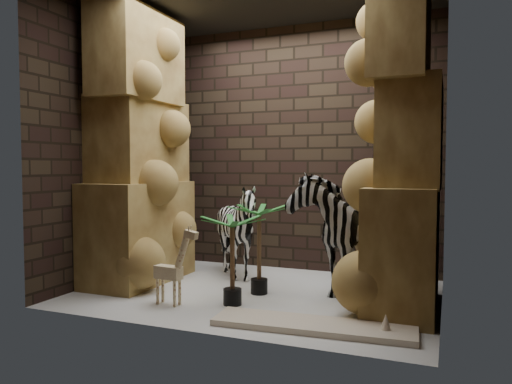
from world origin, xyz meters
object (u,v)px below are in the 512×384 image
at_px(zebra_left, 238,236).
at_px(palm_back, 232,260).
at_px(zebra_right, 338,220).
at_px(giraffe_toy, 168,264).
at_px(surfboard, 313,325).
at_px(palm_front, 259,249).

distance_m(zebra_left, palm_back, 1.05).
bearing_deg(palm_back, zebra_right, 48.97).
relative_size(zebra_left, giraffe_toy, 1.40).
bearing_deg(palm_back, zebra_left, 111.18).
relative_size(zebra_right, surfboard, 0.91).
xyz_separation_m(zebra_right, surfboard, (0.08, -1.26, -0.70)).
height_order(giraffe_toy, palm_back, palm_back).
bearing_deg(zebra_right, zebra_left, 178.19).
relative_size(zebra_right, palm_front, 1.60).
xyz_separation_m(palm_front, surfboard, (0.77, -0.82, -0.43)).
bearing_deg(palm_front, zebra_right, 32.30).
bearing_deg(palm_back, surfboard, -22.73).
relative_size(zebra_right, zebra_left, 1.35).
xyz_separation_m(giraffe_toy, surfboard, (1.41, -0.15, -0.36)).
relative_size(giraffe_toy, palm_front, 0.84).
bearing_deg(zebra_left, palm_back, -65.65).
distance_m(palm_back, surfboard, 1.01).
distance_m(zebra_left, surfboard, 1.88).
xyz_separation_m(zebra_left, surfboard, (1.24, -1.34, -0.46)).
relative_size(palm_front, palm_back, 1.09).
height_order(palm_front, palm_back, palm_front).
bearing_deg(zebra_right, palm_back, -128.90).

